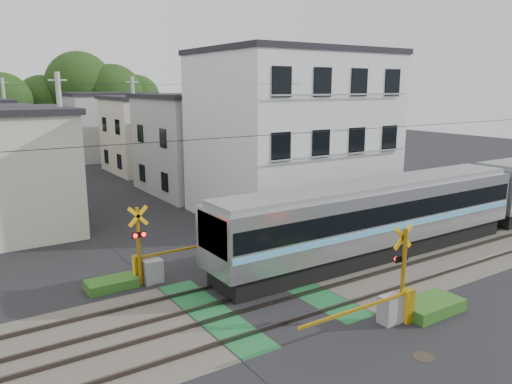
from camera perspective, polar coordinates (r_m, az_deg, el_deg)
ground at (r=17.74m, az=0.51°, el=-12.32°), size 120.00×120.00×0.00m
track_bed at (r=17.72m, az=0.51°, el=-12.21°), size 120.00×120.00×0.14m
crossing_signal_near at (r=16.52m, az=15.50°, el=-11.98°), size 4.74×0.65×3.09m
crossing_signal_far at (r=19.41m, az=-12.04°, el=-8.13°), size 4.74×0.65×3.09m
apartment_block at (r=28.95m, az=4.15°, el=6.73°), size 10.20×8.36×9.30m
houses_row at (r=40.63m, az=-19.97°, el=5.56°), size 22.07×31.35×6.80m
tree_hill at (r=62.97m, az=-25.59°, el=9.02°), size 40.00×11.91×11.50m
catenary at (r=20.46m, az=14.61°, el=1.45°), size 60.00×5.04×7.00m
utility_poles at (r=37.44m, az=-20.95°, el=6.28°), size 7.90×42.00×8.00m
pedestrian at (r=44.51m, az=-20.85°, el=3.00°), size 0.72×0.51×1.88m
manhole_cover at (r=15.16m, az=18.61°, el=-17.43°), size 0.61×0.61×0.02m
weed_patches at (r=18.55m, az=5.27°, el=-10.62°), size 10.25×8.80×0.40m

